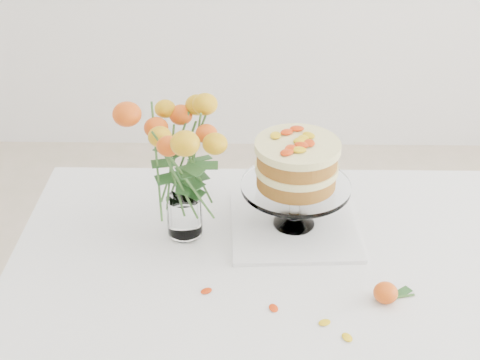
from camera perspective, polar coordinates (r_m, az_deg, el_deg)
The scene contains 9 objects.
table at distance 1.52m, azimuth 7.29°, elevation -10.64°, with size 1.43×0.93×0.76m.
napkin at distance 1.61m, azimuth 4.60°, elevation -3.84°, with size 0.30×0.30×0.01m, color white.
cake_stand at distance 1.52m, azimuth 4.85°, elevation 1.01°, with size 0.26×0.26×0.23m.
rose_vase at distance 1.46m, azimuth -5.08°, elevation 3.00°, with size 0.29×0.29×0.41m.
loose_rose_far at distance 1.42m, azimuth 12.33°, elevation -9.38°, with size 0.09×0.05×0.04m.
stray_petal_a at distance 1.38m, azimuth 2.88°, elevation -10.87°, with size 0.03×0.02×0.00m, color yellow.
stray_petal_b at distance 1.36m, azimuth 7.22°, elevation -11.99°, with size 0.03×0.02×0.00m, color yellow.
stray_petal_c at distance 1.34m, azimuth 9.13°, elevation -13.13°, with size 0.03×0.02×0.00m, color yellow.
stray_petal_d at distance 1.42m, azimuth -2.89°, elevation -9.45°, with size 0.03×0.02×0.00m, color yellow.
Camera 1 is at (-0.17, -1.12, 1.69)m, focal length 50.00 mm.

